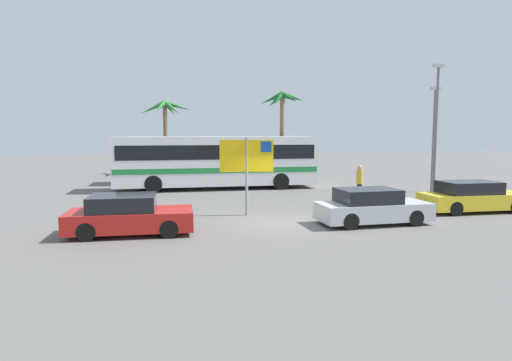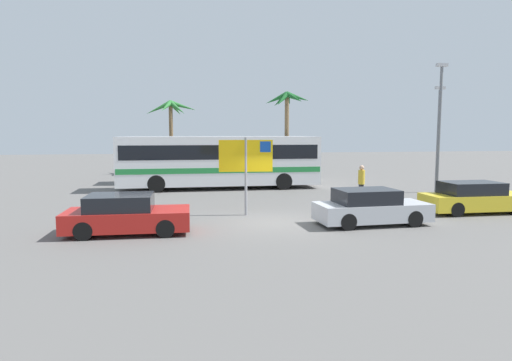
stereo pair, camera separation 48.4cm
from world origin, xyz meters
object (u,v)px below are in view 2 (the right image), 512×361
object	(u,v)px
bus_rear_coach	(222,156)
ferry_sign	(247,159)
car_red	(126,215)
car_silver	(370,208)
car_yellow	(475,198)
pedestrian_near_sign	(361,180)
bus_front_coach	(220,160)

from	to	relation	value
bus_rear_coach	ferry_sign	distance (m)	12.78
ferry_sign	car_red	distance (m)	5.49
bus_rear_coach	car_red	distance (m)	16.13
car_silver	car_yellow	xyz separation A→B (m)	(5.42, 1.52, 0.00)
car_red	pedestrian_near_sign	distance (m)	11.81
bus_front_coach	car_silver	world-z (taller)	bus_front_coach
bus_front_coach	car_silver	distance (m)	12.51
ferry_sign	car_yellow	size ratio (longest dim) A/B	0.71
bus_front_coach	car_yellow	size ratio (longest dim) A/B	2.66
car_silver	ferry_sign	bearing A→B (deg)	145.40
car_silver	car_yellow	bearing A→B (deg)	13.31
car_yellow	pedestrian_near_sign	world-z (taller)	pedestrian_near_sign
car_silver	pedestrian_near_sign	world-z (taller)	pedestrian_near_sign
ferry_sign	bus_rear_coach	bearing A→B (deg)	93.48
bus_front_coach	bus_rear_coach	size ratio (longest dim) A/B	1.00
bus_rear_coach	car_yellow	distance (m)	16.83
car_red	bus_rear_coach	bearing A→B (deg)	74.27
pedestrian_near_sign	bus_rear_coach	bearing A→B (deg)	-172.87
car_silver	car_red	bearing A→B (deg)	177.42
bus_rear_coach	pedestrian_near_sign	world-z (taller)	bus_rear_coach
ferry_sign	pedestrian_near_sign	distance (m)	6.71
bus_rear_coach	car_yellow	xyz separation A→B (m)	(9.41, -13.90, -1.15)
ferry_sign	car_silver	size ratio (longest dim) A/B	0.76
car_yellow	pedestrian_near_sign	size ratio (longest dim) A/B	2.50
car_red	ferry_sign	bearing A→B (deg)	31.36
bus_rear_coach	car_yellow	world-z (taller)	bus_rear_coach
ferry_sign	car_silver	bearing A→B (deg)	-27.89
bus_rear_coach	car_red	xyz separation A→B (m)	(-4.73, -15.38, -1.15)
bus_rear_coach	car_silver	world-z (taller)	bus_rear_coach
car_red	car_silver	bearing A→B (deg)	1.10
ferry_sign	car_yellow	distance (m)	9.83
ferry_sign	car_red	world-z (taller)	ferry_sign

